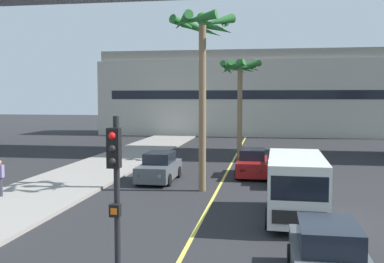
{
  "coord_description": "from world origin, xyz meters",
  "views": [
    {
      "loc": [
        2.37,
        -0.46,
        4.56
      ],
      "look_at": [
        0.0,
        14.0,
        3.46
      ],
      "focal_mm": 43.09,
      "sensor_mm": 36.0,
      "label": 1
    }
  ],
  "objects_px": {
    "palm_tree_near_median": "(203,45)",
    "pedestrian_near_crosswalk": "(0,177)",
    "car_queue_third": "(286,170)",
    "car_queue_second": "(159,168)",
    "delivery_van": "(296,185)",
    "traffic_light_median_near": "(116,194)",
    "palm_tree_mid_median": "(240,76)",
    "car_queue_fourth": "(329,259)",
    "car_queue_front": "(252,164)"
  },
  "relations": [
    {
      "from": "car_queue_front",
      "to": "pedestrian_near_crosswalk",
      "type": "bearing_deg",
      "value": -143.67
    },
    {
      "from": "car_queue_front",
      "to": "delivery_van",
      "type": "bearing_deg",
      "value": -78.36
    },
    {
      "from": "car_queue_second",
      "to": "delivery_van",
      "type": "distance_m",
      "value": 9.66
    },
    {
      "from": "car_queue_second",
      "to": "delivery_van",
      "type": "xyz_separation_m",
      "value": [
        6.83,
        -6.8,
        0.57
      ]
    },
    {
      "from": "car_queue_third",
      "to": "delivery_van",
      "type": "xyz_separation_m",
      "value": [
        0.09,
        -7.23,
        0.57
      ]
    },
    {
      "from": "palm_tree_near_median",
      "to": "car_queue_second",
      "type": "bearing_deg",
      "value": 140.72
    },
    {
      "from": "car_queue_second",
      "to": "pedestrian_near_crosswalk",
      "type": "relative_size",
      "value": 2.54
    },
    {
      "from": "car_queue_front",
      "to": "car_queue_second",
      "type": "xyz_separation_m",
      "value": [
        -4.93,
        -2.43,
        0.0
      ]
    },
    {
      "from": "car_queue_second",
      "to": "car_queue_front",
      "type": "bearing_deg",
      "value": 26.19
    },
    {
      "from": "palm_tree_mid_median",
      "to": "car_queue_third",
      "type": "bearing_deg",
      "value": -70.61
    },
    {
      "from": "car_queue_third",
      "to": "car_queue_second",
      "type": "bearing_deg",
      "value": -176.36
    },
    {
      "from": "car_queue_fourth",
      "to": "delivery_van",
      "type": "bearing_deg",
      "value": 93.54
    },
    {
      "from": "delivery_van",
      "to": "palm_tree_mid_median",
      "type": "bearing_deg",
      "value": 100.99
    },
    {
      "from": "palm_tree_near_median",
      "to": "pedestrian_near_crosswalk",
      "type": "distance_m",
      "value": 11.04
    },
    {
      "from": "car_queue_front",
      "to": "delivery_van",
      "type": "xyz_separation_m",
      "value": [
        1.9,
        -9.23,
        0.57
      ]
    },
    {
      "from": "pedestrian_near_crosswalk",
      "to": "palm_tree_near_median",
      "type": "bearing_deg",
      "value": 21.26
    },
    {
      "from": "palm_tree_mid_median",
      "to": "pedestrian_near_crosswalk",
      "type": "bearing_deg",
      "value": -124.25
    },
    {
      "from": "car_queue_second",
      "to": "car_queue_fourth",
      "type": "xyz_separation_m",
      "value": [
        7.22,
        -13.08,
        0.0
      ]
    },
    {
      "from": "car_queue_fourth",
      "to": "palm_tree_mid_median",
      "type": "relative_size",
      "value": 0.57
    },
    {
      "from": "car_queue_third",
      "to": "palm_tree_mid_median",
      "type": "height_order",
      "value": "palm_tree_mid_median"
    },
    {
      "from": "car_queue_front",
      "to": "palm_tree_mid_median",
      "type": "height_order",
      "value": "palm_tree_mid_median"
    },
    {
      "from": "car_queue_second",
      "to": "traffic_light_median_near",
      "type": "bearing_deg",
      "value": -79.58
    },
    {
      "from": "palm_tree_near_median",
      "to": "car_queue_third",
      "type": "bearing_deg",
      "value": 33.08
    },
    {
      "from": "car_queue_third",
      "to": "palm_tree_mid_median",
      "type": "xyz_separation_m",
      "value": [
        -2.93,
        8.32,
        5.31
      ]
    },
    {
      "from": "car_queue_front",
      "to": "car_queue_third",
      "type": "bearing_deg",
      "value": -47.81
    },
    {
      "from": "car_queue_front",
      "to": "palm_tree_mid_median",
      "type": "relative_size",
      "value": 0.57
    },
    {
      "from": "car_queue_front",
      "to": "pedestrian_near_crosswalk",
      "type": "xyz_separation_m",
      "value": [
        -10.86,
        -7.99,
        0.28
      ]
    },
    {
      "from": "palm_tree_near_median",
      "to": "palm_tree_mid_median",
      "type": "xyz_separation_m",
      "value": [
        1.12,
        10.96,
        -0.99
      ]
    },
    {
      "from": "traffic_light_median_near",
      "to": "palm_tree_mid_median",
      "type": "distance_m",
      "value": 24.75
    },
    {
      "from": "car_queue_second",
      "to": "delivery_van",
      "type": "height_order",
      "value": "delivery_van"
    },
    {
      "from": "car_queue_fourth",
      "to": "traffic_light_median_near",
      "type": "distance_m",
      "value": 5.46
    },
    {
      "from": "traffic_light_median_near",
      "to": "palm_tree_near_median",
      "type": "bearing_deg",
      "value": 90.85
    },
    {
      "from": "car_queue_fourth",
      "to": "traffic_light_median_near",
      "type": "height_order",
      "value": "traffic_light_median_near"
    },
    {
      "from": "car_queue_fourth",
      "to": "delivery_van",
      "type": "relative_size",
      "value": 0.78
    },
    {
      "from": "car_queue_third",
      "to": "traffic_light_median_near",
      "type": "bearing_deg",
      "value": -103.36
    },
    {
      "from": "car_queue_second",
      "to": "traffic_light_median_near",
      "type": "relative_size",
      "value": 0.98
    },
    {
      "from": "car_queue_front",
      "to": "palm_tree_near_median",
      "type": "distance_m",
      "value": 8.13
    },
    {
      "from": "car_queue_third",
      "to": "car_queue_fourth",
      "type": "xyz_separation_m",
      "value": [
        0.48,
        -13.51,
        0.0
      ]
    },
    {
      "from": "car_queue_front",
      "to": "car_queue_second",
      "type": "relative_size",
      "value": 1.0
    },
    {
      "from": "delivery_van",
      "to": "car_queue_fourth",
      "type": "bearing_deg",
      "value": -86.46
    },
    {
      "from": "car_queue_third",
      "to": "car_queue_front",
      "type": "bearing_deg",
      "value": 132.19
    },
    {
      "from": "delivery_van",
      "to": "traffic_light_median_near",
      "type": "distance_m",
      "value": 9.88
    },
    {
      "from": "delivery_van",
      "to": "traffic_light_median_near",
      "type": "xyz_separation_m",
      "value": [
        -3.94,
        -8.95,
        1.43
      ]
    },
    {
      "from": "car_queue_fourth",
      "to": "palm_tree_mid_median",
      "type": "xyz_separation_m",
      "value": [
        -3.41,
        21.83,
        5.31
      ]
    },
    {
      "from": "car_queue_front",
      "to": "palm_tree_near_median",
      "type": "bearing_deg",
      "value": -115.75
    },
    {
      "from": "car_queue_front",
      "to": "palm_tree_near_median",
      "type": "relative_size",
      "value": 0.48
    },
    {
      "from": "car_queue_third",
      "to": "delivery_van",
      "type": "relative_size",
      "value": 0.79
    },
    {
      "from": "car_queue_second",
      "to": "car_queue_fourth",
      "type": "height_order",
      "value": "same"
    },
    {
      "from": "car_queue_second",
      "to": "delivery_van",
      "type": "bearing_deg",
      "value": -44.88
    },
    {
      "from": "palm_tree_mid_median",
      "to": "pedestrian_near_crosswalk",
      "type": "xyz_separation_m",
      "value": [
        -9.74,
        -14.31,
        -5.03
      ]
    }
  ]
}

